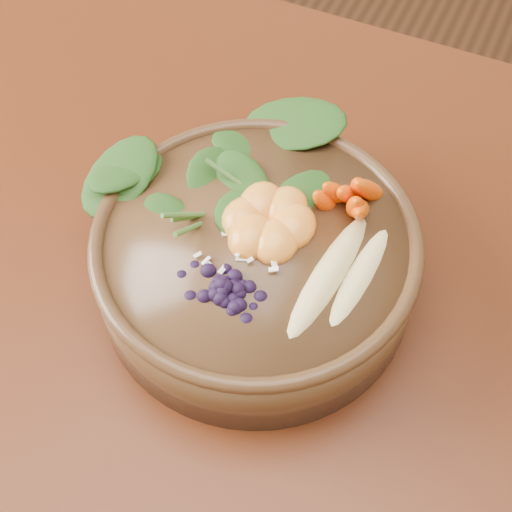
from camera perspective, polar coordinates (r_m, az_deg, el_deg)
dining_table at (r=0.68m, az=-8.87°, el=-9.06°), size 1.60×0.90×0.75m
stoneware_bowl at (r=0.58m, az=0.00°, el=-0.57°), size 0.28×0.28×0.07m
kale_heap at (r=0.58m, az=-0.72°, el=7.94°), size 0.18×0.17×0.04m
carrot_cluster at (r=0.55m, az=7.91°, el=6.70°), size 0.06×0.06×0.07m
banana_halves at (r=0.52m, az=7.21°, el=-0.78°), size 0.06×0.14×0.02m
mandarin_cluster at (r=0.55m, az=1.02°, el=3.46°), size 0.08×0.09×0.03m
blueberry_pile at (r=0.51m, az=-2.82°, el=-1.59°), size 0.13×0.10×0.04m
coconut_flakes at (r=0.54m, az=-0.81°, el=0.33°), size 0.09×0.07×0.01m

